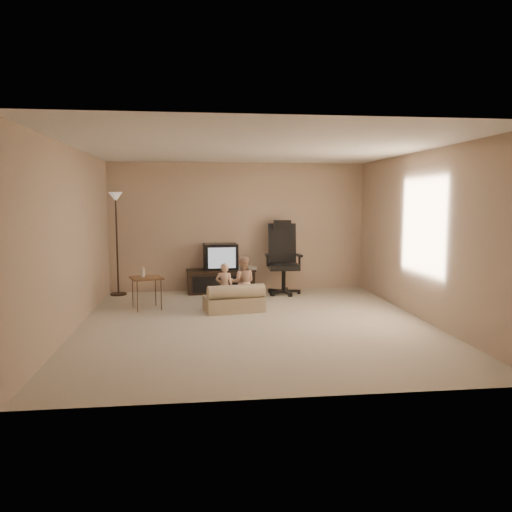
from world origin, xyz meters
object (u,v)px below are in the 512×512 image
(child_sofa, at_px, (234,300))
(toddler_right, at_px, (243,282))
(floor_lamp, at_px, (116,220))
(side_table, at_px, (146,278))
(tv_stand, at_px, (221,272))
(toddler_left, at_px, (224,287))
(office_chair, at_px, (283,267))

(child_sofa, xyz_separation_m, toddler_right, (0.15, 0.22, 0.25))
(toddler_right, bearing_deg, floor_lamp, -27.32)
(side_table, xyz_separation_m, floor_lamp, (-0.65, 1.31, 0.89))
(tv_stand, height_order, toddler_left, tv_stand)
(floor_lamp, height_order, toddler_left, floor_lamp)
(toddler_right, bearing_deg, toddler_left, 30.75)
(tv_stand, distance_m, toddler_left, 1.60)
(floor_lamp, bearing_deg, toddler_right, -33.19)
(side_table, distance_m, toddler_left, 1.30)
(office_chair, height_order, toddler_right, office_chair)
(office_chair, bearing_deg, side_table, -153.65)
(side_table, bearing_deg, toddler_left, -12.43)
(child_sofa, bearing_deg, side_table, 155.89)
(side_table, bearing_deg, tv_stand, 45.69)
(tv_stand, distance_m, office_chair, 1.20)
(tv_stand, distance_m, child_sofa, 1.70)
(office_chair, xyz_separation_m, side_table, (-2.45, -1.07, 0.01))
(tv_stand, distance_m, toddler_right, 1.48)
(office_chair, relative_size, toddler_right, 1.62)
(side_table, bearing_deg, child_sofa, -14.30)
(toddler_right, bearing_deg, tv_stand, -73.25)
(office_chair, xyz_separation_m, child_sofa, (-1.04, -1.44, -0.32))
(office_chair, relative_size, child_sofa, 1.40)
(office_chair, bearing_deg, child_sofa, -123.18)
(tv_stand, xyz_separation_m, toddler_right, (0.28, -1.46, 0.04))
(tv_stand, bearing_deg, floor_lamp, 176.57)
(tv_stand, relative_size, toddler_right, 1.56)
(office_chair, relative_size, side_table, 1.95)
(tv_stand, relative_size, toddler_left, 1.73)
(child_sofa, bearing_deg, toddler_right, 46.07)
(side_table, xyz_separation_m, toddler_left, (1.26, -0.28, -0.12))
(child_sofa, height_order, toddler_right, toddler_right)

